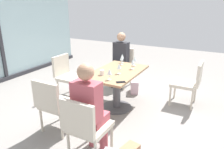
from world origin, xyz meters
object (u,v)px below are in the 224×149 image
object	(u,v)px
coffee_cup	(102,72)
chair_far_left	(54,103)
chair_front_right	(190,81)
wine_glass_5	(122,58)
wine_glass_1	(109,72)
cell_phone_on_table	(121,82)
person_far_right	(120,57)
chair_near_window	(67,74)
chair_side_end	(85,125)
dining_table_main	(117,82)
chair_far_right	(122,65)
wine_glass_2	(119,66)
wine_glass_4	(135,59)
wine_glass_3	(122,56)
wine_glass_0	(133,62)
handbag_1	(134,86)
person_side_end	(90,106)

from	to	relation	value
coffee_cup	chair_far_left	bearing A→B (deg)	158.86
chair_front_right	wine_glass_5	distance (m)	1.37
wine_glass_1	cell_phone_on_table	bearing A→B (deg)	-94.73
person_far_right	coffee_cup	world-z (taller)	person_far_right
wine_glass_5	coffee_cup	size ratio (longest dim) A/B	2.06
person_far_right	chair_near_window	bearing A→B (deg)	145.77
coffee_cup	chair_side_end	bearing A→B (deg)	-158.85
dining_table_main	chair_far_right	bearing A→B (deg)	21.63
wine_glass_1	dining_table_main	bearing A→B (deg)	12.15
dining_table_main	wine_glass_2	world-z (taller)	wine_glass_2
wine_glass_4	wine_glass_3	bearing A→B (deg)	75.45
dining_table_main	wine_glass_3	world-z (taller)	wine_glass_3
wine_glass_5	wine_glass_0	bearing A→B (deg)	-119.28
handbag_1	coffee_cup	bearing A→B (deg)	149.00
dining_table_main	wine_glass_5	size ratio (longest dim) A/B	6.77
chair_front_right	wine_glass_3	bearing A→B (deg)	99.04
person_side_end	wine_glass_5	world-z (taller)	person_side_end
person_side_end	wine_glass_4	size ratio (longest dim) A/B	6.81
chair_side_end	wine_glass_2	bearing A→B (deg)	8.86
cell_phone_on_table	handbag_1	xyz separation A→B (m)	(1.30, 0.29, -0.59)
wine_glass_1	wine_glass_2	distance (m)	0.34
chair_side_end	chair_near_window	bearing A→B (deg)	45.75
wine_glass_2	handbag_1	xyz separation A→B (m)	(0.94, 0.08, -0.72)
wine_glass_1	wine_glass_5	world-z (taller)	same
handbag_1	dining_table_main	bearing A→B (deg)	155.23
wine_glass_1	wine_glass_5	distance (m)	0.90
chair_near_window	wine_glass_0	size ratio (longest dim) A/B	4.70
person_side_end	handbag_1	size ratio (longest dim) A/B	4.20
chair_far_left	wine_glass_1	bearing A→B (deg)	-38.44
person_side_end	wine_glass_0	bearing A→B (deg)	3.89
chair_near_window	coffee_cup	world-z (taller)	chair_near_window
wine_glass_0	wine_glass_2	xyz separation A→B (m)	(-0.36, 0.10, 0.00)
chair_near_window	cell_phone_on_table	distance (m)	1.56
person_far_right	wine_glass_0	size ratio (longest dim) A/B	6.81
chair_near_window	wine_glass_2	size ratio (longest dim) A/B	4.70
chair_far_right	person_side_end	bearing A→B (deg)	-162.90
chair_front_right	wine_glass_3	distance (m)	1.39
dining_table_main	wine_glass_1	xyz separation A→B (m)	(-0.45, -0.10, 0.33)
cell_phone_on_table	handbag_1	world-z (taller)	cell_phone_on_table
chair_far_right	cell_phone_on_table	size ratio (longest dim) A/B	6.04
chair_near_window	wine_glass_5	size ratio (longest dim) A/B	4.70
chair_side_end	chair_front_right	distance (m)	2.35
chair_side_end	person_side_end	xyz separation A→B (m)	(0.11, 0.00, 0.20)
dining_table_main	chair_far_right	size ratio (longest dim) A/B	1.44
chair_near_window	wine_glass_4	size ratio (longest dim) A/B	4.70
dining_table_main	wine_glass_4	world-z (taller)	wine_glass_4
cell_phone_on_table	chair_near_window	bearing A→B (deg)	33.93
person_far_right	handbag_1	xyz separation A→B (m)	(-0.20, -0.47, -0.56)
chair_far_left	wine_glass_0	xyz separation A→B (m)	(1.40, -0.65, 0.37)
person_side_end	wine_glass_3	bearing A→B (deg)	14.05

